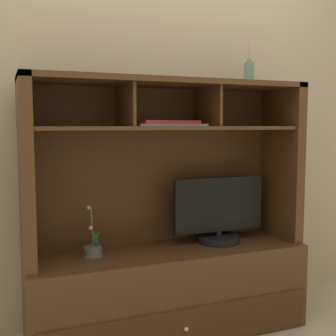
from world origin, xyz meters
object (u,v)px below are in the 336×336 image
media_console (167,260)px  magazine_stack_left (167,124)px  potted_orchid (93,250)px  tv_monitor (219,215)px  diffuser_bottle (249,72)px

media_console → magazine_stack_left: media_console is taller
media_console → potted_orchid: (-0.44, 0.01, 0.11)m
media_console → potted_orchid: size_ratio=5.78×
tv_monitor → potted_orchid: (-0.78, 0.01, -0.14)m
media_console → diffuser_bottle: diffuser_bottle is taller
media_console → magazine_stack_left: bearing=-117.4°
tv_monitor → diffuser_bottle: (0.18, -0.02, 0.86)m
media_console → diffuser_bottle: size_ratio=5.82×
potted_orchid → media_console: bearing=-1.2°
media_console → tv_monitor: (0.34, 0.00, 0.24)m
tv_monitor → magazine_stack_left: 0.66m
magazine_stack_left → diffuser_bottle: diffuser_bottle is taller
media_console → magazine_stack_left: (-0.02, -0.04, 0.80)m
media_console → diffuser_bottle: (0.52, -0.01, 1.11)m
media_console → potted_orchid: bearing=178.8°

